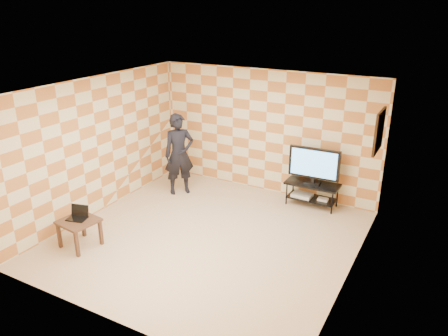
{
  "coord_description": "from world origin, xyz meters",
  "views": [
    {
      "loc": [
        3.57,
        -5.93,
        4.0
      ],
      "look_at": [
        0.0,
        0.6,
        1.15
      ],
      "focal_mm": 35.0,
      "sensor_mm": 36.0,
      "label": 1
    }
  ],
  "objects_px": {
    "side_table": "(79,225)",
    "person": "(179,154)",
    "tv": "(314,164)",
    "tv_stand": "(312,189)"
  },
  "relations": [
    {
      "from": "tv_stand",
      "to": "person",
      "type": "xyz_separation_m",
      "value": [
        -2.78,
        -0.75,
        0.53
      ]
    },
    {
      "from": "tv_stand",
      "to": "tv",
      "type": "distance_m",
      "value": 0.55
    },
    {
      "from": "tv",
      "to": "person",
      "type": "distance_m",
      "value": 2.88
    },
    {
      "from": "side_table",
      "to": "person",
      "type": "relative_size",
      "value": 0.37
    },
    {
      "from": "tv",
      "to": "side_table",
      "type": "height_order",
      "value": "tv"
    },
    {
      "from": "tv_stand",
      "to": "side_table",
      "type": "xyz_separation_m",
      "value": [
        -3.01,
        -3.5,
        0.04
      ]
    },
    {
      "from": "side_table",
      "to": "person",
      "type": "height_order",
      "value": "person"
    },
    {
      "from": "tv",
      "to": "person",
      "type": "xyz_separation_m",
      "value": [
        -2.78,
        -0.75,
        -0.03
      ]
    },
    {
      "from": "tv",
      "to": "side_table",
      "type": "relative_size",
      "value": 1.58
    },
    {
      "from": "side_table",
      "to": "person",
      "type": "bearing_deg",
      "value": 85.18
    }
  ]
}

